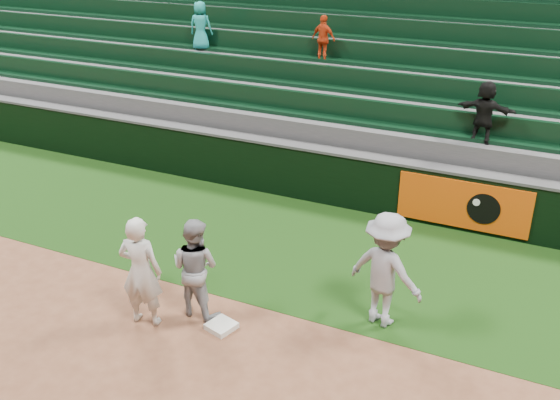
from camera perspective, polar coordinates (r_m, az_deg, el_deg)
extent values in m
plane|color=brown|center=(9.97, -6.99, -11.66)|extent=(70.00, 70.00, 0.00)
cube|color=black|center=(12.19, 0.38, -4.07)|extent=(36.00, 4.20, 0.01)
cube|color=white|center=(9.94, -5.39, -11.40)|extent=(0.49, 0.49, 0.09)
imported|color=silver|center=(9.80, -12.61, -6.39)|extent=(0.75, 0.57, 1.84)
imported|color=gray|center=(9.92, -7.75, -6.13)|extent=(0.85, 0.68, 1.67)
imported|color=#90929C|center=(9.67, 9.63, -6.34)|extent=(1.35, 0.98, 1.88)
cube|color=black|center=(13.76, 4.22, 2.15)|extent=(36.00, 0.35, 1.20)
cube|color=#D84C0A|center=(12.93, 16.40, -0.41)|extent=(2.60, 0.05, 1.00)
cylinder|color=black|center=(12.87, 18.11, -0.78)|extent=(0.64, 0.02, 0.64)
cylinder|color=white|center=(12.81, 17.51, -0.21)|extent=(0.14, 0.02, 0.14)
cube|color=#424244|center=(13.53, 4.31, 4.57)|extent=(36.00, 0.40, 0.06)
cube|color=#3D3E40|center=(14.31, 5.30, 4.00)|extent=(36.00, 0.85, 1.65)
cube|color=black|center=(14.19, 5.84, 8.38)|extent=(36.00, 0.14, 0.50)
cube|color=black|center=(14.10, 5.56, 7.39)|extent=(36.00, 0.45, 0.08)
cube|color=#3D3E40|center=(14.99, 6.47, 5.85)|extent=(36.00, 0.85, 2.10)
cube|color=black|center=(14.85, 7.04, 10.88)|extent=(36.00, 0.14, 0.50)
cube|color=black|center=(14.75, 6.78, 9.94)|extent=(36.00, 0.45, 0.08)
cube|color=#3D3E40|center=(15.69, 7.54, 7.53)|extent=(36.00, 0.85, 2.55)
cube|color=black|center=(15.55, 8.16, 13.14)|extent=(36.00, 0.14, 0.50)
cube|color=black|center=(15.43, 7.91, 12.27)|extent=(36.00, 0.45, 0.08)
cube|color=#3D3E40|center=(16.41, 8.52, 9.06)|extent=(36.00, 0.85, 3.00)
cube|color=black|center=(16.27, 9.19, 15.21)|extent=(36.00, 0.14, 0.50)
cube|color=black|center=(16.14, 8.96, 14.40)|extent=(36.00, 0.45, 0.08)
cube|color=#3D3E40|center=(17.14, 9.42, 10.47)|extent=(36.00, 0.85, 3.45)
cube|color=black|center=(17.01, 10.16, 17.10)|extent=(36.00, 0.14, 0.50)
cube|color=black|center=(16.88, 9.94, 16.33)|extent=(36.00, 0.45, 0.08)
cube|color=#3D3E40|center=(17.88, 10.26, 11.75)|extent=(36.00, 0.85, 3.90)
cube|color=#3D3E40|center=(18.64, 11.04, 12.93)|extent=(36.00, 0.85, 4.35)
imported|color=teal|center=(17.08, -7.27, 15.52)|extent=(0.66, 0.49, 1.24)
imported|color=red|center=(15.55, 4.00, 14.50)|extent=(0.70, 0.43, 1.12)
imported|color=black|center=(13.16, 18.21, 7.65)|extent=(1.21, 0.54, 1.26)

